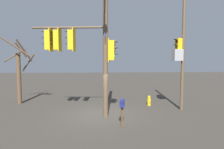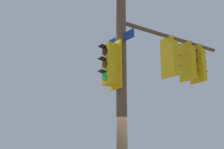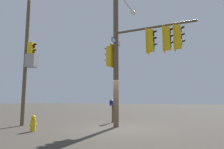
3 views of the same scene
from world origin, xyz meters
TOP-DOWN VIEW (x-y plane):
  - main_signal_pole_assembly at (0.48, -0.70)m, footprint 4.04×4.88m

SIDE VIEW (x-z plane):
  - main_signal_pole_assembly at x=0.48m, z-range 0.36..8.43m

